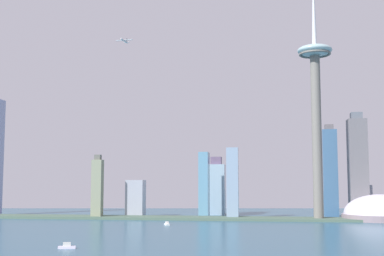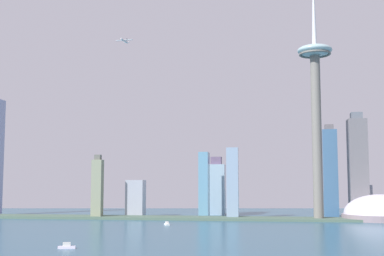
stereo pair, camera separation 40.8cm
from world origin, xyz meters
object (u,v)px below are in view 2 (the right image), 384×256
object	(u,v)px
skyscraper_0	(364,199)
skyscraper_8	(330,172)
skyscraper_5	(216,188)
skyscraper_7	(358,167)
stadium_dome	(381,215)
skyscraper_3	(97,188)
skyscraper_2	(204,185)
observation_tower	(316,87)
airplane	(124,41)
boat_2	(67,246)
skyscraper_6	(233,183)
skyscraper_9	(136,198)
boat_0	(167,224)

from	to	relation	value
skyscraper_0	skyscraper_8	size ratio (longest dim) A/B	0.43
skyscraper_0	skyscraper_5	size ratio (longest dim) A/B	0.65
skyscraper_7	stadium_dome	bearing A→B (deg)	-63.39
stadium_dome	skyscraper_3	distance (m)	379.73
skyscraper_2	stadium_dome	bearing A→B (deg)	-6.60
observation_tower	skyscraper_2	world-z (taller)	observation_tower
skyscraper_0	airplane	world-z (taller)	airplane
skyscraper_0	boat_2	size ratio (longest dim) A/B	4.32
skyscraper_8	airplane	bearing A→B (deg)	-172.21
observation_tower	skyscraper_6	xyz separation A→B (m)	(-112.43, 12.73, -127.81)
skyscraper_2	boat_2	distance (m)	371.43
skyscraper_3	skyscraper_6	world-z (taller)	skyscraper_6
skyscraper_8	skyscraper_9	world-z (taller)	skyscraper_8
observation_tower	skyscraper_0	distance (m)	189.34
skyscraper_0	airplane	xyz separation A→B (m)	(-347.92, -45.01, 236.45)
boat_0	boat_2	xyz separation A→B (m)	(-32.81, -222.38, 0.17)
stadium_dome	skyscraper_8	size ratio (longest dim) A/B	0.74
skyscraper_5	boat_0	bearing A→B (deg)	-100.61
skyscraper_3	skyscraper_8	distance (m)	336.01
skyscraper_0	skyscraper_5	distance (m)	215.94
observation_tower	boat_0	world-z (taller)	observation_tower
skyscraper_3	skyscraper_6	distance (m)	186.30
skyscraper_9	airplane	xyz separation A→B (m)	(-22.36, 8.57, 235.43)
observation_tower	skyscraper_9	distance (m)	296.60
stadium_dome	boat_0	distance (m)	284.75
skyscraper_2	boat_0	world-z (taller)	skyscraper_2
skyscraper_6	skyscraper_0	bearing A→B (deg)	22.45
skyscraper_2	skyscraper_3	world-z (taller)	skyscraper_2
skyscraper_5	boat_2	world-z (taller)	skyscraper_5
skyscraper_2	skyscraper_7	world-z (taller)	skyscraper_7
stadium_dome	skyscraper_9	world-z (taller)	skyscraper_9
skyscraper_5	skyscraper_6	distance (m)	91.29
observation_tower	boat_0	xyz separation A→B (m)	(-180.66, -101.80, -174.56)
skyscraper_7	skyscraper_3	bearing A→B (deg)	-170.93
skyscraper_9	observation_tower	bearing A→B (deg)	-7.94
skyscraper_0	skyscraper_8	distance (m)	61.25
skyscraper_9	boat_0	world-z (taller)	skyscraper_9
observation_tower	skyscraper_9	size ratio (longest dim) A/B	6.73
skyscraper_8	boat_2	distance (m)	478.08
skyscraper_0	skyscraper_6	world-z (taller)	skyscraper_6
skyscraper_6	skyscraper_8	world-z (taller)	skyscraper_8
skyscraper_3	skyscraper_9	world-z (taller)	skyscraper_3
skyscraper_5	boat_2	xyz separation A→B (m)	(-70.32, -422.53, -38.83)
boat_0	skyscraper_7	bearing A→B (deg)	98.18
skyscraper_6	boat_2	bearing A→B (deg)	-106.69
stadium_dome	skyscraper_2	xyz separation A→B (m)	(-234.71, 27.17, 38.41)
skyscraper_6	skyscraper_7	xyz separation A→B (m)	(172.07, 40.57, 22.24)
airplane	observation_tower	bearing A→B (deg)	87.75
skyscraper_7	boat_0	distance (m)	294.22
skyscraper_3	skyscraper_8	xyz separation A→B (m)	(323.21, 88.90, 23.15)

